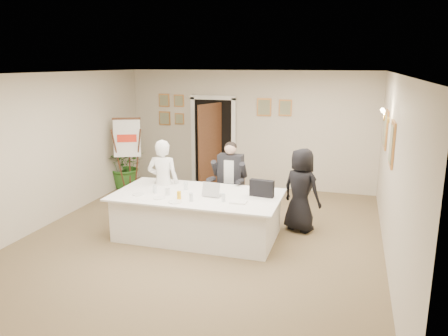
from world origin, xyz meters
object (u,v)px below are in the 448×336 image
Objects in this scene: standing_woman at (301,190)px; paper_stack at (238,202)px; potted_palm at (127,165)px; laptop at (213,188)px; steel_jug at (167,192)px; laptop_bag at (262,188)px; conference_table at (198,215)px; seated_man at (230,180)px; oj_glass at (179,195)px; standing_man at (163,182)px; flip_chart at (128,159)px.

paper_stack is at bearing 78.30° from standing_woman.
potted_palm is 3.85m from laptop.
standing_woman reaches higher than steel_jug.
laptop_bag reaches higher than laptop.
potted_palm reaches higher than conference_table.
steel_jug is (-1.55, -0.37, -0.09)m from laptop_bag.
seated_man is at bearing 95.89° from laptop.
laptop is 3.07× the size of steel_jug.
standing_woman is 1.62m from laptop.
laptop reaches higher than oj_glass.
oj_glass is 0.31m from steel_jug.
paper_stack is 1.27m from steel_jug.
laptop is 0.83× the size of laptop_bag.
conference_table is 3.62m from potted_palm.
conference_table is 10.69× the size of paper_stack.
potted_palm is (-2.70, 2.41, 0.16)m from conference_table.
potted_palm is at bearing 7.20° from standing_woman.
laptop_bag is at bearing 163.96° from standing_man.
laptop_bag is (1.91, -0.24, 0.11)m from standing_man.
potted_palm is (-2.96, 1.29, -0.20)m from seated_man.
standing_man is 0.71m from steel_jug.
laptop_bag is at bearing -30.58° from potted_palm.
standing_woman reaches higher than laptop_bag.
flip_chart is (-2.44, 2.06, 0.41)m from conference_table.
standing_man is 3.95× the size of laptop_bag.
oj_glass is at bearing -175.21° from paper_stack.
laptop_bag is (-0.58, -0.64, 0.16)m from standing_woman.
laptop is 1.27× the size of paper_stack.
laptop_bag is 1.60m from steel_jug.
conference_table is 0.59m from laptop.
seated_man is at bearing -23.61° from potted_palm.
standing_woman is (1.67, 0.81, 0.36)m from conference_table.
laptop_bag is 3.14× the size of oj_glass.
standing_man reaches higher than seated_man.
seated_man is 1.54m from oj_glass.
potted_palm is at bearing 142.50° from paper_stack.
standing_woman is at bearing 31.99° from oj_glass.
potted_palm reaches higher than oj_glass.
seated_man reaches higher than potted_palm.
standing_woman is 11.63× the size of oj_glass.
conference_table is 0.67m from steel_jug.
potted_palm is at bearing 130.51° from steel_jug.
standing_man is 0.99m from oj_glass.
potted_palm reaches higher than laptop_bag.
standing_man is 6.04× the size of paper_stack.
standing_woman is 0.88m from laptop_bag.
paper_stack is at bearing -3.14° from steel_jug.
standing_woman reaches higher than laptop.
conference_table is 21.96× the size of oj_glass.
seated_man is 3.24m from potted_palm.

